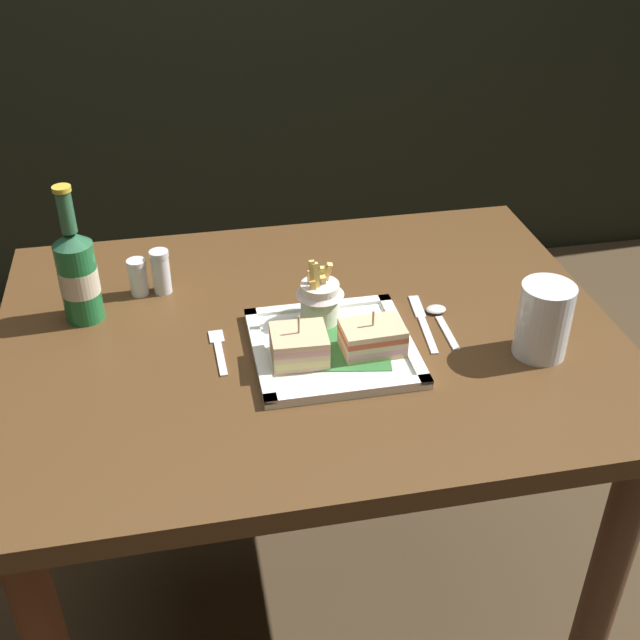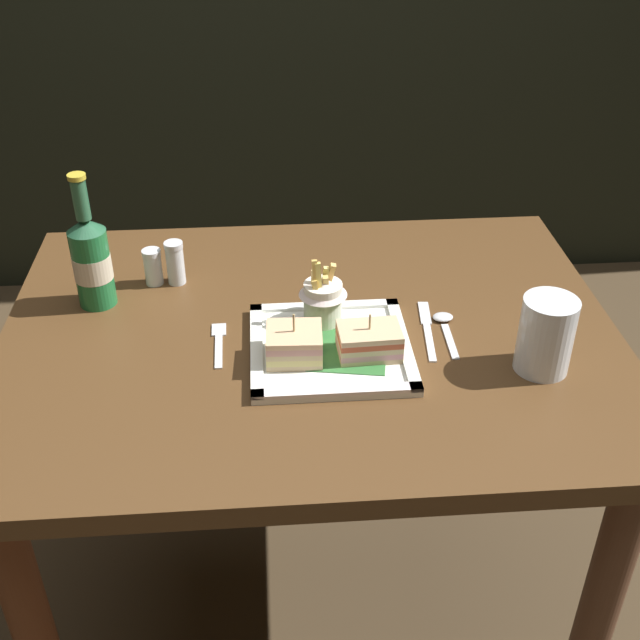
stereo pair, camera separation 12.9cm
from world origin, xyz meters
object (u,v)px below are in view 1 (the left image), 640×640
at_px(sandwich_half_right, 372,338).
at_px(beer_bottle, 78,273).
at_px(salt_shaker, 138,279).
at_px(pepper_shaker, 161,274).
at_px(square_plate, 333,347).
at_px(fries_cup, 320,295).
at_px(spoon, 439,315).
at_px(fork, 219,349).
at_px(dining_table, 308,383).
at_px(water_glass, 543,325).
at_px(sandwich_half_left, 299,346).
at_px(knife, 423,321).

xyz_separation_m(sandwich_half_right, beer_bottle, (-0.46, 0.21, 0.05)).
distance_m(salt_shaker, pepper_shaker, 0.04).
height_order(square_plate, fries_cup, fries_cup).
distance_m(beer_bottle, spoon, 0.62).
bearing_deg(sandwich_half_right, fries_cup, 123.19).
xyz_separation_m(fork, spoon, (0.38, 0.02, 0.00)).
height_order(dining_table, spoon, spoon).
bearing_deg(pepper_shaker, water_glass, -27.80).
bearing_deg(beer_bottle, fork, -33.27).
distance_m(sandwich_half_right, pepper_shaker, 0.42).
xyz_separation_m(sandwich_half_left, knife, (0.23, 0.08, -0.03)).
height_order(sandwich_half_right, water_glass, water_glass).
distance_m(dining_table, fork, 0.19).
relative_size(salt_shaker, pepper_shaker, 0.83).
relative_size(dining_table, fork, 8.15).
distance_m(square_plate, sandwich_half_left, 0.07).
bearing_deg(fork, square_plate, -12.03).
relative_size(dining_table, beer_bottle, 4.26).
bearing_deg(sandwich_half_left, beer_bottle, 148.80).
xyz_separation_m(sandwich_half_left, spoon, (0.26, 0.09, -0.03)).
xyz_separation_m(square_plate, sandwich_half_right, (0.06, -0.02, 0.03)).
relative_size(sandwich_half_left, sandwich_half_right, 0.90).
relative_size(knife, salt_shaker, 2.60).
height_order(square_plate, knife, square_plate).
bearing_deg(dining_table, sandwich_half_right, -46.29).
bearing_deg(fork, beer_bottle, 146.73).
bearing_deg(spoon, fries_cup, 175.77).
xyz_separation_m(sandwich_half_left, water_glass, (0.39, -0.04, 0.02)).
bearing_deg(beer_bottle, square_plate, -24.43).
bearing_deg(fries_cup, beer_bottle, 164.99).
xyz_separation_m(sandwich_half_right, fork, (-0.24, 0.06, -0.03)).
height_order(square_plate, sandwich_half_right, sandwich_half_right).
relative_size(square_plate, fork, 2.02).
relative_size(fries_cup, spoon, 0.92).
bearing_deg(beer_bottle, salt_shaker, 33.40).
relative_size(beer_bottle, spoon, 1.86).
height_order(fork, knife, same).
relative_size(knife, pepper_shaker, 2.16).
height_order(dining_table, salt_shaker, salt_shaker).
distance_m(sandwich_half_left, spoon, 0.28).
distance_m(beer_bottle, knife, 0.59).
bearing_deg(sandwich_half_right, water_glass, -9.45).
xyz_separation_m(fries_cup, beer_bottle, (-0.39, 0.11, 0.03)).
bearing_deg(knife, spoon, 10.16).
relative_size(sandwich_half_left, fork, 0.71).
bearing_deg(beer_bottle, knife, -12.51).
relative_size(sandwich_half_right, fries_cup, 0.84).
height_order(sandwich_half_right, pepper_shaker, sandwich_half_right).
bearing_deg(fork, dining_table, 10.64).
bearing_deg(sandwich_half_right, fork, 165.32).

